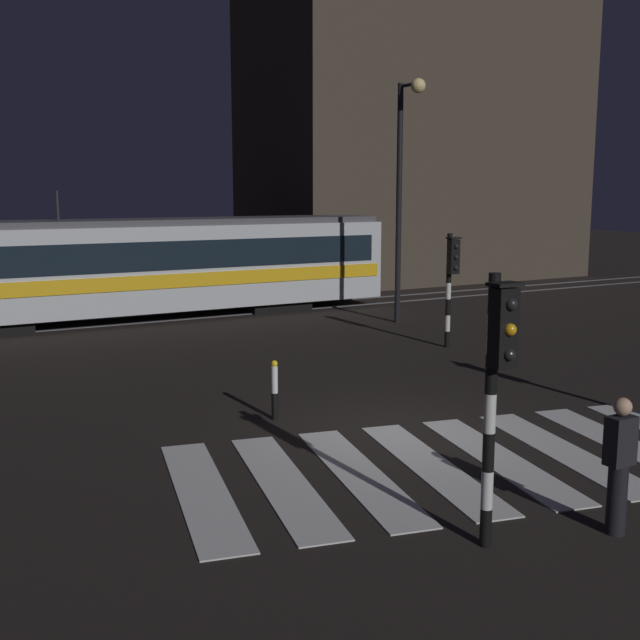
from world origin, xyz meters
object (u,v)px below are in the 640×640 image
at_px(tram, 142,266).
at_px(bollard_island_edge, 275,390).
at_px(street_lamp_trackside_right, 404,173).
at_px(traffic_light_kerb_mid_left, 497,371).
at_px(pedestrian_waiting_at_kerb, 619,465).
at_px(traffic_light_corner_far_right, 451,273).

relative_size(tram, bollard_island_edge, 15.33).
bearing_deg(tram, street_lamp_trackside_right, -34.53).
bearing_deg(traffic_light_kerb_mid_left, pedestrian_waiting_at_kerb, -14.54).
relative_size(traffic_light_kerb_mid_left, street_lamp_trackside_right, 0.44).
height_order(traffic_light_corner_far_right, street_lamp_trackside_right, street_lamp_trackside_right).
bearing_deg(bollard_island_edge, tram, 84.39).
relative_size(traffic_light_corner_far_right, pedestrian_waiting_at_kerb, 1.78).
bearing_deg(traffic_light_corner_far_right, traffic_light_kerb_mid_left, -126.08).
relative_size(traffic_light_kerb_mid_left, bollard_island_edge, 2.92).
relative_size(street_lamp_trackside_right, bollard_island_edge, 6.68).
bearing_deg(pedestrian_waiting_at_kerb, street_lamp_trackside_right, 64.73).
bearing_deg(pedestrian_waiting_at_kerb, traffic_light_corner_far_right, 61.67).
bearing_deg(pedestrian_waiting_at_kerb, tram, 90.97).
height_order(traffic_light_corner_far_right, traffic_light_kerb_mid_left, traffic_light_kerb_mid_left).
bearing_deg(traffic_light_kerb_mid_left, bollard_island_edge, 89.16).
bearing_deg(traffic_light_corner_far_right, bollard_island_edge, -151.86).
bearing_deg(tram, bollard_island_edge, -95.61).
height_order(street_lamp_trackside_right, pedestrian_waiting_at_kerb, street_lamp_trackside_right).
xyz_separation_m(traffic_light_kerb_mid_left, bollard_island_edge, (0.09, 5.96, -1.58)).
relative_size(traffic_light_corner_far_right, street_lamp_trackside_right, 0.41).
distance_m(street_lamp_trackside_right, pedestrian_waiting_at_kerb, 15.89).
distance_m(traffic_light_corner_far_right, traffic_light_kerb_mid_left, 11.99).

